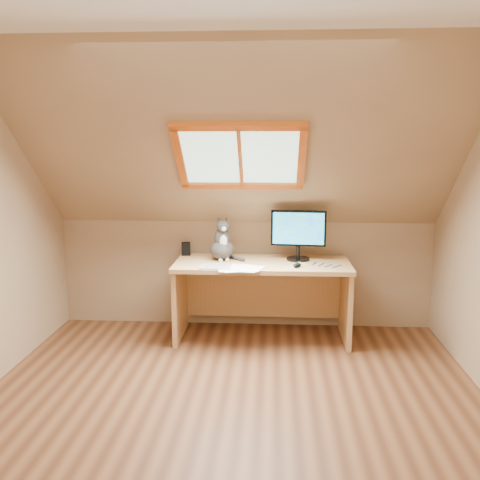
{
  "coord_description": "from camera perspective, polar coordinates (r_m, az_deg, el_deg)",
  "views": [
    {
      "loc": [
        0.27,
        -3.2,
        1.74
      ],
      "look_at": [
        -0.0,
        1.0,
        0.96
      ],
      "focal_mm": 40.0,
      "sensor_mm": 36.0,
      "label": 1
    }
  ],
  "objects": [
    {
      "name": "graphics_tablet",
      "position": [
        4.49,
        -2.63,
        -2.87
      ],
      "size": [
        0.26,
        0.19,
        0.01
      ],
      "primitive_type": "cube",
      "rotation": [
        0.0,
        0.0,
        -0.01
      ],
      "color": "#B2B2B7",
      "rests_on": "desk"
    },
    {
      "name": "papers",
      "position": [
        4.45,
        -0.12,
        -3.01
      ],
      "size": [
        0.35,
        0.3,
        0.01
      ],
      "color": "white",
      "rests_on": "desk"
    },
    {
      "name": "ground",
      "position": [
        3.65,
        -1.05,
        -18.01
      ],
      "size": [
        3.5,
        3.5,
        0.0
      ],
      "primitive_type": "plane",
      "color": "brown",
      "rests_on": "ground"
    },
    {
      "name": "cables",
      "position": [
        4.59,
        7.91,
        -2.68
      ],
      "size": [
        0.51,
        0.26,
        0.01
      ],
      "color": "silver",
      "rests_on": "desk"
    },
    {
      "name": "room_shell",
      "position": [
        3.13,
        -1.27,
        4.82
      ],
      "size": [
        3.52,
        3.52,
        2.41
      ],
      "color": "tan",
      "rests_on": "ground"
    },
    {
      "name": "cat",
      "position": [
        4.76,
        -1.92,
        -0.45
      ],
      "size": [
        0.27,
        0.3,
        0.39
      ],
      "color": "#3A3533",
      "rests_on": "desk"
    },
    {
      "name": "desk_speaker",
      "position": [
        4.99,
        -5.78,
        -0.94
      ],
      "size": [
        0.09,
        0.09,
        0.12
      ],
      "primitive_type": "cube",
      "rotation": [
        0.0,
        0.0,
        0.14
      ],
      "color": "black",
      "rests_on": "desk"
    },
    {
      "name": "desk",
      "position": [
        4.81,
        2.4,
        -4.7
      ],
      "size": [
        1.53,
        0.67,
        0.7
      ],
      "color": "tan",
      "rests_on": "ground"
    },
    {
      "name": "monitor",
      "position": [
        4.74,
        6.25,
        0.89
      ],
      "size": [
        0.49,
        0.2,
        0.45
      ],
      "color": "black",
      "rests_on": "desk"
    },
    {
      "name": "mouse",
      "position": [
        4.52,
        6.1,
        -2.7
      ],
      "size": [
        0.1,
        0.12,
        0.03
      ],
      "primitive_type": "ellipsoid",
      "rotation": [
        0.0,
        0.0,
        -0.41
      ],
      "color": "black",
      "rests_on": "desk"
    }
  ]
}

